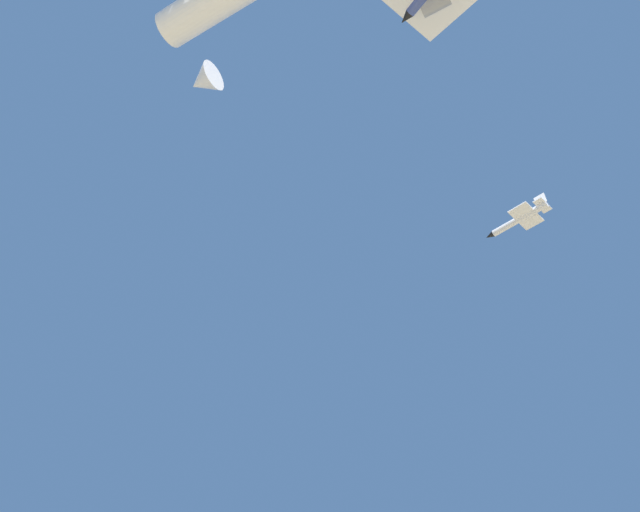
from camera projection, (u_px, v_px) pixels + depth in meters
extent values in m
cone|color=white|center=(203.00, 81.00, 103.01)|extent=(6.53, 7.25, 6.08)
cylinder|color=gray|center=(435.00, 3.00, 95.51)|extent=(5.65, 4.30, 3.00)
cylinder|color=silver|center=(520.00, 219.00, 119.43)|extent=(11.78, 8.23, 1.50)
cone|color=black|center=(490.00, 236.00, 123.44)|extent=(2.49, 2.34, 1.50)
cube|color=silver|center=(526.00, 216.00, 118.50)|extent=(8.00, 9.11, 0.24)
cube|color=silver|center=(540.00, 200.00, 117.78)|extent=(2.13, 1.45, 2.60)
cube|color=silver|center=(542.00, 205.00, 116.62)|extent=(4.26, 5.12, 0.20)
cone|color=black|center=(406.00, 18.00, 83.37)|extent=(2.49, 2.46, 1.50)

